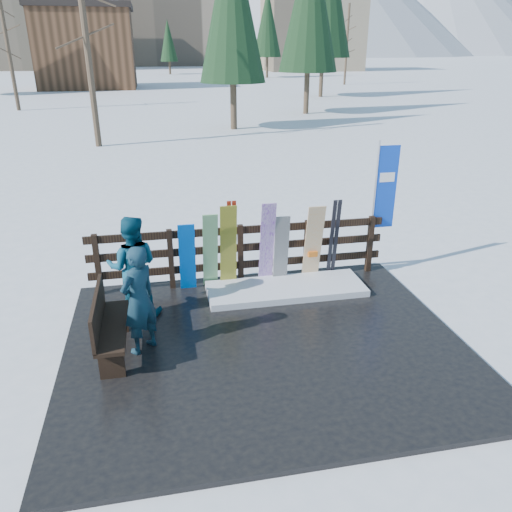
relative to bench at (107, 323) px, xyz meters
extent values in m
plane|color=white|center=(2.30, -0.15, -0.60)|extent=(700.00, 700.00, 0.00)
cube|color=black|center=(2.30, -0.15, -0.56)|extent=(6.00, 5.00, 0.08)
cube|color=black|center=(-0.30, 2.05, 0.06)|extent=(0.10, 0.10, 1.15)
cube|color=black|center=(1.00, 2.05, 0.06)|extent=(0.10, 0.10, 1.15)
cube|color=black|center=(2.30, 2.05, 0.06)|extent=(0.10, 0.10, 1.15)
cube|color=black|center=(3.60, 2.05, 0.06)|extent=(0.10, 0.10, 1.15)
cube|color=black|center=(4.90, 2.05, 0.06)|extent=(0.10, 0.10, 1.15)
cube|color=black|center=(2.30, 2.05, -0.17)|extent=(5.60, 0.05, 0.14)
cube|color=black|center=(2.30, 2.05, 0.18)|extent=(5.60, 0.05, 0.14)
cube|color=black|center=(2.30, 2.05, 0.53)|extent=(5.60, 0.05, 0.14)
cube|color=white|center=(3.04, 1.45, -0.46)|extent=(2.89, 1.00, 0.12)
cube|color=black|center=(0.07, 0.00, -0.07)|extent=(0.40, 1.50, 0.06)
cube|color=black|center=(0.07, -0.60, -0.29)|extent=(0.34, 0.06, 0.45)
cube|color=black|center=(0.07, 0.60, -0.29)|extent=(0.34, 0.06, 0.45)
cube|color=black|center=(-0.11, 0.00, 0.20)|extent=(0.05, 1.50, 0.50)
cube|color=blue|center=(1.29, 1.83, 0.16)|extent=(0.29, 0.31, 1.35)
cube|color=silver|center=(1.71, 1.83, 0.25)|extent=(0.27, 0.42, 1.52)
cube|color=yellow|center=(2.04, 1.83, 0.30)|extent=(0.30, 0.27, 1.64)
cube|color=silver|center=(2.76, 1.83, 0.31)|extent=(0.27, 0.33, 1.65)
cube|color=black|center=(3.03, 1.83, 0.17)|extent=(0.27, 0.20, 1.37)
cube|color=silver|center=(3.66, 1.83, 0.25)|extent=(0.33, 0.33, 1.54)
cube|color=maroon|center=(2.07, 1.90, 0.33)|extent=(0.07, 0.19, 1.69)
cube|color=maroon|center=(2.16, 1.90, 0.33)|extent=(0.08, 0.19, 1.69)
cube|color=black|center=(4.04, 1.90, 0.28)|extent=(0.08, 0.21, 1.60)
cube|color=black|center=(4.13, 1.90, 0.28)|extent=(0.08, 0.21, 1.60)
cylinder|color=silver|center=(4.93, 2.10, 0.78)|extent=(0.04, 0.04, 2.60)
cube|color=#0B3DC7|center=(5.15, 2.10, 1.18)|extent=(0.42, 0.02, 1.60)
imported|color=#164046|center=(0.48, 0.03, 0.31)|extent=(0.71, 0.70, 1.65)
imported|color=navy|center=(0.37, 1.16, 0.35)|extent=(0.90, 0.74, 1.73)
cube|color=tan|center=(-19.70, 109.85, 8.40)|extent=(22.00, 14.00, 18.00)
cube|color=gray|center=(8.30, 129.85, 10.40)|extent=(26.00, 16.00, 22.00)
cube|color=tan|center=(32.30, 94.85, 6.40)|extent=(18.00, 12.00, 14.00)
cube|color=brown|center=(-5.70, 54.85, 3.40)|extent=(10.00, 8.00, 8.00)
cube|color=black|center=(-5.70, 54.85, 7.70)|extent=(10.50, 8.40, 0.60)
cylinder|color=#382B1E|center=(-1.70, 17.85, 5.29)|extent=(0.28, 0.28, 11.78)
cone|color=black|center=(5.30, 21.85, 4.38)|extent=(3.58, 3.58, 9.96)
cone|color=black|center=(11.30, 27.85, 4.86)|extent=(3.92, 3.92, 10.90)
cylinder|color=#382B1E|center=(-8.70, 33.85, 4.28)|extent=(0.28, 0.28, 9.76)
cone|color=black|center=(16.30, 39.85, 6.22)|extent=(4.90, 4.90, 13.62)
cylinder|color=#382B1E|center=(24.30, 54.85, 3.91)|extent=(0.28, 0.28, 9.01)
cone|color=black|center=(-3.70, 59.85, 5.00)|extent=(4.03, 4.03, 11.20)
cone|color=black|center=(18.30, 71.85, 5.23)|extent=(4.19, 4.19, 11.65)
cone|color=black|center=(4.30, 84.85, 3.49)|extent=(2.94, 2.94, 8.17)
camera|label=1|loc=(0.88, -6.53, 3.66)|focal=35.00mm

